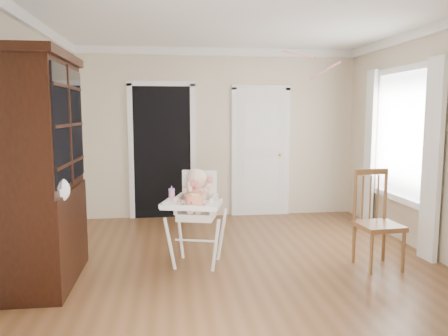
{
  "coord_description": "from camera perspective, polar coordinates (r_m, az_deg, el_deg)",
  "views": [
    {
      "loc": [
        -0.77,
        -4.53,
        1.68
      ],
      "look_at": [
        -0.2,
        0.08,
        1.09
      ],
      "focal_mm": 35.0,
      "sensor_mm": 36.0,
      "label": 1
    }
  ],
  "objects": [
    {
      "name": "floor",
      "position": [
        4.89,
        2.54,
        -12.91
      ],
      "size": [
        5.0,
        5.0,
        0.0
      ],
      "primitive_type": "plane",
      "color": "brown",
      "rests_on": "ground"
    },
    {
      "name": "ceiling",
      "position": [
        4.7,
        2.73,
        19.71
      ],
      "size": [
        5.0,
        5.0,
        0.0
      ],
      "primitive_type": "plane",
      "rotation": [
        3.14,
        0.0,
        0.0
      ],
      "color": "white",
      "rests_on": "wall_back"
    },
    {
      "name": "wall_back",
      "position": [
        7.08,
        -0.78,
        4.51
      ],
      "size": [
        4.5,
        0.0,
        4.5
      ],
      "primitive_type": "plane",
      "rotation": [
        1.57,
        0.0,
        0.0
      ],
      "color": "beige",
      "rests_on": "floor"
    },
    {
      "name": "wall_left",
      "position": [
        4.77,
        -25.09,
        2.55
      ],
      "size": [
        0.0,
        5.0,
        5.0
      ],
      "primitive_type": "plane",
      "rotation": [
        1.57,
        0.0,
        1.57
      ],
      "color": "beige",
      "rests_on": "floor"
    },
    {
      "name": "wall_right",
      "position": [
        5.45,
        26.67,
        2.96
      ],
      "size": [
        0.0,
        5.0,
        5.0
      ],
      "primitive_type": "plane",
      "rotation": [
        1.57,
        0.0,
        -1.57
      ],
      "color": "beige",
      "rests_on": "floor"
    },
    {
      "name": "crown_molding",
      "position": [
        4.69,
        2.73,
        18.99
      ],
      "size": [
        4.5,
        5.0,
        0.12
      ],
      "primitive_type": null,
      "color": "white",
      "rests_on": "ceiling"
    },
    {
      "name": "doorway",
      "position": [
        7.03,
        -8.07,
        2.45
      ],
      "size": [
        1.06,
        0.05,
        2.22
      ],
      "color": "black",
      "rests_on": "wall_back"
    },
    {
      "name": "closet_door",
      "position": [
        7.19,
        4.81,
        1.93
      ],
      "size": [
        0.96,
        0.09,
        2.13
      ],
      "color": "white",
      "rests_on": "wall_back"
    },
    {
      "name": "window_right",
      "position": [
        6.1,
        21.92,
        2.97
      ],
      "size": [
        0.13,
        1.84,
        2.3
      ],
      "color": "white",
      "rests_on": "wall_right"
    },
    {
      "name": "high_chair",
      "position": [
        4.82,
        -3.61,
        -5.09
      ],
      "size": [
        0.77,
        0.88,
        1.06
      ],
      "rotation": [
        0.0,
        0.0,
        -0.26
      ],
      "color": "white",
      "rests_on": "floor"
    },
    {
      "name": "baby",
      "position": [
        4.82,
        -3.54,
        -3.1
      ],
      "size": [
        0.31,
        0.28,
        0.5
      ],
      "rotation": [
        0.0,
        0.0,
        -0.26
      ],
      "color": "beige",
      "rests_on": "high_chair"
    },
    {
      "name": "cake",
      "position": [
        4.51,
        -3.92,
        -4.18
      ],
      "size": [
        0.24,
        0.24,
        0.11
      ],
      "color": "silver",
      "rests_on": "high_chair"
    },
    {
      "name": "sippy_cup",
      "position": [
        4.78,
        -6.85,
        -3.39
      ],
      "size": [
        0.07,
        0.07,
        0.17
      ],
      "rotation": [
        0.0,
        0.0,
        -0.26
      ],
      "color": "pink",
      "rests_on": "high_chair"
    },
    {
      "name": "china_cabinet",
      "position": [
        4.59,
        -22.33,
        -0.27
      ],
      "size": [
        0.59,
        1.33,
        2.25
      ],
      "color": "black",
      "rests_on": "floor"
    },
    {
      "name": "dining_chair",
      "position": [
        5.07,
        19.37,
        -6.72
      ],
      "size": [
        0.47,
        0.47,
        1.06
      ],
      "rotation": [
        0.0,
        0.0,
        0.08
      ],
      "color": "brown",
      "rests_on": "floor"
    },
    {
      "name": "streamer",
      "position": [
        5.23,
        9.7,
        14.45
      ],
      "size": [
        0.28,
        0.43,
        0.15
      ],
      "primitive_type": null,
      "rotation": [
        0.26,
        0.0,
        0.54
      ],
      "color": "pink",
      "rests_on": "ceiling"
    }
  ]
}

